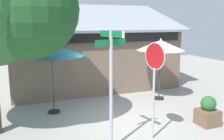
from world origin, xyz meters
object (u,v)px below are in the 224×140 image
Objects in this scene: street_sign_post at (111,78)px; sidewalk_planter at (208,112)px; stop_sign at (154,73)px; patio_umbrella_teal_left at (52,51)px; patio_umbrella_ivory_center at (161,46)px.

street_sign_post is 3.98m from sidewalk_planter.
street_sign_post reaches higher than stop_sign.
patio_umbrella_ivory_center reaches higher than patio_umbrella_teal_left.
street_sign_post reaches higher than patio_umbrella_ivory_center.
street_sign_post is 1.39m from stop_sign.
patio_umbrella_teal_left is at bearing 147.06° from sidewalk_planter.
patio_umbrella_teal_left is 5.93m from sidewalk_planter.
patio_umbrella_teal_left is at bearing 126.73° from stop_sign.
street_sign_post is at bearing -72.88° from patio_umbrella_teal_left.
street_sign_post reaches higher than sidewalk_planter.
sidewalk_planter is (2.26, 0.22, -1.57)m from stop_sign.
sidewalk_planter is (4.70, -3.04, -1.94)m from patio_umbrella_teal_left.
street_sign_post is 3.21× the size of sidewalk_planter.
patio_umbrella_ivory_center is 3.69m from sidewalk_planter.
stop_sign is 1.05× the size of patio_umbrella_ivory_center.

